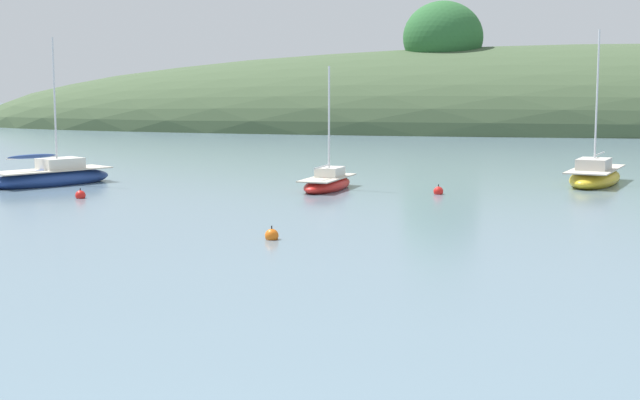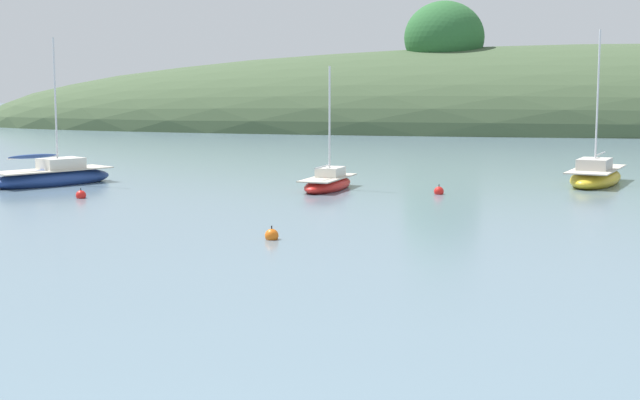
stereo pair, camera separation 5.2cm
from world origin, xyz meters
name	(u,v)px [view 1 (the left image)]	position (x,y,z in m)	size (l,w,h in m)	color
sailboat_cream_ketch	(595,176)	(11.27, 37.10, 0.38)	(4.09, 6.71, 7.68)	gold
sailboat_blue_center	(328,183)	(-1.41, 33.17, 0.31)	(2.54, 4.92, 5.86)	red
sailboat_teal_outer	(52,177)	(-14.93, 33.36, 0.38)	(5.41, 6.28, 7.32)	navy
mooring_buoy_outer	(438,191)	(3.72, 32.01, 0.12)	(0.44, 0.44, 0.54)	red
mooring_buoy_inner	(272,236)	(-1.45, 19.32, 0.12)	(0.44, 0.44, 0.54)	orange
mooring_buoy_channel	(80,195)	(-11.53, 28.50, 0.12)	(0.44, 0.44, 0.54)	red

